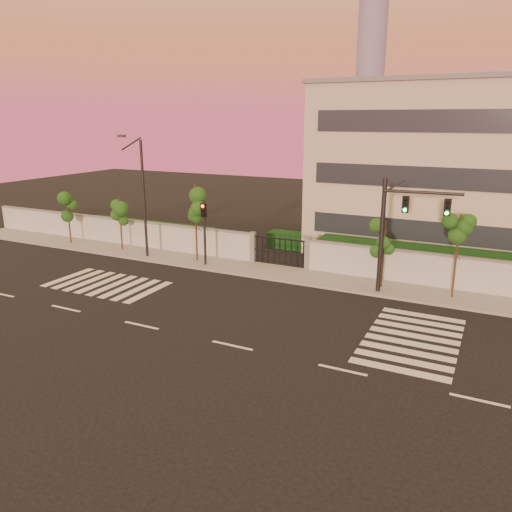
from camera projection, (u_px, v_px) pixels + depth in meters
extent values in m
plane|color=black|center=(232.00, 346.00, 21.94)|extent=(120.00, 120.00, 0.00)
cube|color=gray|center=(314.00, 278.00, 30.99)|extent=(60.00, 3.00, 0.15)
cube|color=#AEB0B5|center=(112.00, 232.00, 39.51)|extent=(25.00, 0.30, 2.00)
cube|color=slate|center=(111.00, 218.00, 39.23)|extent=(25.00, 0.36, 0.12)
cube|color=slate|center=(253.00, 248.00, 34.15)|extent=(0.35, 0.35, 2.20)
cube|color=slate|center=(308.00, 255.00, 32.44)|extent=(0.35, 0.35, 2.20)
cube|color=black|center=(476.00, 267.00, 30.38)|extent=(20.00, 2.00, 1.80)
cube|color=black|center=(147.00, 231.00, 41.11)|extent=(12.00, 1.80, 1.40)
cube|color=black|center=(306.00, 242.00, 37.75)|extent=(6.00, 1.50, 1.20)
cube|color=beige|center=(491.00, 172.00, 35.51)|extent=(24.00, 12.00, 12.00)
cube|color=#262D38|center=(481.00, 237.00, 31.24)|extent=(22.00, 0.08, 1.40)
cube|color=#262D38|center=(488.00, 181.00, 30.31)|extent=(22.00, 0.08, 1.40)
cube|color=#262D38|center=(495.00, 121.00, 29.37)|extent=(22.00, 0.08, 1.40)
cube|color=slate|center=(502.00, 81.00, 33.88)|extent=(24.40, 12.40, 0.30)
cylinder|color=slate|center=(372.00, 34.00, 277.02)|extent=(16.00, 16.00, 110.00)
cube|color=silver|center=(68.00, 277.00, 31.37)|extent=(0.50, 4.00, 0.02)
cube|color=silver|center=(79.00, 279.00, 30.98)|extent=(0.50, 4.00, 0.02)
cube|color=silver|center=(90.00, 281.00, 30.60)|extent=(0.50, 4.00, 0.02)
cube|color=silver|center=(101.00, 283.00, 30.21)|extent=(0.50, 4.00, 0.02)
cube|color=silver|center=(113.00, 285.00, 29.83)|extent=(0.50, 4.00, 0.02)
cube|color=silver|center=(124.00, 288.00, 29.45)|extent=(0.50, 4.00, 0.02)
cube|color=silver|center=(136.00, 290.00, 29.06)|extent=(0.50, 4.00, 0.02)
cube|color=silver|center=(149.00, 292.00, 28.68)|extent=(0.50, 4.00, 0.02)
cube|color=silver|center=(399.00, 370.00, 19.81)|extent=(4.00, 0.50, 0.02)
cube|color=silver|center=(403.00, 360.00, 20.59)|extent=(4.00, 0.50, 0.02)
cube|color=silver|center=(407.00, 351.00, 21.36)|extent=(4.00, 0.50, 0.02)
cube|color=silver|center=(411.00, 343.00, 22.14)|extent=(4.00, 0.50, 0.02)
cube|color=silver|center=(414.00, 336.00, 22.92)|extent=(4.00, 0.50, 0.02)
cube|color=silver|center=(417.00, 329.00, 23.70)|extent=(4.00, 0.50, 0.02)
cube|color=silver|center=(420.00, 322.00, 24.48)|extent=(4.00, 0.50, 0.02)
cube|color=silver|center=(423.00, 316.00, 25.25)|extent=(4.00, 0.50, 0.02)
cube|color=silver|center=(1.00, 294.00, 28.34)|extent=(2.00, 0.15, 0.01)
cube|color=silver|center=(66.00, 308.00, 26.20)|extent=(2.00, 0.15, 0.01)
cube|color=silver|center=(142.00, 325.00, 24.07)|extent=(2.00, 0.15, 0.01)
cube|color=silver|center=(232.00, 345.00, 21.93)|extent=(2.00, 0.15, 0.01)
cube|color=silver|center=(343.00, 370.00, 19.80)|extent=(2.00, 0.15, 0.01)
cube|color=silver|center=(479.00, 400.00, 17.66)|extent=(2.00, 0.15, 0.01)
cylinder|color=#382314|center=(69.00, 220.00, 39.03)|extent=(0.12, 0.12, 3.97)
sphere|color=#1C4915|center=(67.00, 205.00, 38.71)|extent=(1.09, 1.09, 1.09)
sphere|color=#1C4915|center=(73.00, 212.00, 38.89)|extent=(0.83, 0.83, 0.83)
sphere|color=#1C4915|center=(64.00, 210.00, 38.82)|extent=(0.79, 0.79, 0.79)
cylinder|color=#382314|center=(121.00, 225.00, 37.17)|extent=(0.12, 0.12, 4.03)
sphere|color=#1C4915|center=(119.00, 209.00, 36.85)|extent=(1.10, 1.10, 1.10)
sphere|color=#1C4915|center=(126.00, 217.00, 37.03)|extent=(0.84, 0.84, 0.84)
sphere|color=#1C4915|center=(115.00, 214.00, 36.96)|extent=(0.80, 0.80, 0.80)
cylinder|color=#382314|center=(196.00, 224.00, 33.97)|extent=(0.13, 0.13, 5.46)
sphere|color=#1C4915|center=(195.00, 200.00, 33.53)|extent=(1.18, 1.18, 1.18)
sphere|color=#1C4915|center=(202.00, 212.00, 33.78)|extent=(0.90, 0.90, 0.90)
sphere|color=#1C4915|center=(190.00, 208.00, 33.68)|extent=(0.86, 0.86, 0.86)
cylinder|color=#382314|center=(383.00, 256.00, 28.70)|extent=(0.11, 0.11, 4.04)
sphere|color=#1C4915|center=(385.00, 235.00, 28.37)|extent=(0.99, 0.99, 0.99)
sphere|color=#1C4915|center=(390.00, 245.00, 28.56)|extent=(0.75, 0.75, 0.75)
sphere|color=#1C4915|center=(379.00, 242.00, 28.48)|extent=(0.72, 0.72, 0.72)
cylinder|color=#382314|center=(456.00, 258.00, 26.91)|extent=(0.11, 0.11, 4.79)
sphere|color=#1C4915|center=(459.00, 232.00, 26.52)|extent=(0.98, 0.98, 0.98)
sphere|color=#1C4915|center=(464.00, 245.00, 26.74)|extent=(0.75, 0.75, 0.75)
sphere|color=#1C4915|center=(452.00, 240.00, 26.65)|extent=(0.71, 0.71, 0.71)
cylinder|color=black|center=(381.00, 238.00, 27.64)|extent=(0.25, 0.25, 6.55)
cylinder|color=black|center=(423.00, 192.00, 26.08)|extent=(4.01, 0.49, 0.17)
cube|color=black|center=(405.00, 204.00, 26.58)|extent=(0.37, 0.19, 0.95)
sphere|color=#0CF259|center=(405.00, 210.00, 26.56)|extent=(0.21, 0.21, 0.21)
cube|color=black|center=(447.00, 207.00, 25.68)|extent=(0.37, 0.19, 0.95)
sphere|color=#0CF259|center=(447.00, 213.00, 25.66)|extent=(0.21, 0.21, 0.21)
cylinder|color=black|center=(205.00, 234.00, 33.10)|extent=(0.16, 0.16, 4.45)
cube|color=black|center=(204.00, 210.00, 32.62)|extent=(0.35, 0.18, 0.89)
sphere|color=red|center=(203.00, 206.00, 32.45)|extent=(0.20, 0.20, 0.20)
cylinder|color=black|center=(144.00, 201.00, 34.66)|extent=(0.19, 0.19, 8.26)
cylinder|color=black|center=(132.00, 144.00, 32.81)|extent=(0.10, 1.98, 0.80)
cube|color=#3F3F44|center=(121.00, 136.00, 31.87)|extent=(0.52, 0.26, 0.15)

